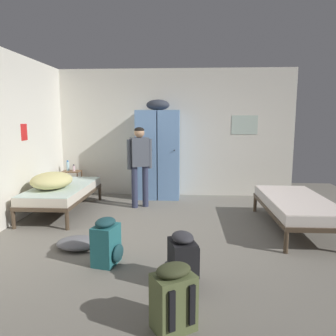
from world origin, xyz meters
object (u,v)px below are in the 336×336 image
at_px(backpack_black, 181,260).
at_px(backpack_olive, 173,298).
at_px(lotion_bottle, 74,168).
at_px(bed_right, 297,205).
at_px(water_bottle, 68,166).
at_px(backpack_teal, 107,242).
at_px(bed_left_rear, 63,192).
at_px(bedding_heap, 52,180).
at_px(person_traveler, 140,160).
at_px(shelf_unit, 72,181).
at_px(clothes_pile_grey, 78,243).
at_px(locker_bank, 158,153).

bearing_deg(backpack_black, backpack_olive, -94.64).
height_order(lotion_bottle, backpack_black, lotion_bottle).
height_order(bed_right, water_bottle, water_bottle).
bearing_deg(backpack_black, backpack_teal, 154.32).
xyz_separation_m(bed_left_rear, lotion_bottle, (-0.18, 1.11, 0.25)).
bearing_deg(bed_left_rear, water_bottle, 105.75).
distance_m(bedding_heap, backpack_olive, 3.67).
xyz_separation_m(backpack_black, backpack_teal, (-0.87, 0.42, 0.00)).
bearing_deg(person_traveler, water_bottle, 156.09).
bearing_deg(water_bottle, backpack_black, -55.19).
bearing_deg(shelf_unit, bed_left_rear, -77.74).
bearing_deg(clothes_pile_grey, person_traveler, 75.50).
bearing_deg(backpack_teal, backpack_olive, -53.93).
bearing_deg(bedding_heap, backpack_teal, -52.04).
distance_m(shelf_unit, backpack_olive, 4.90).
bearing_deg(bed_right, lotion_bottle, 156.33).
bearing_deg(lotion_bottle, bed_right, -23.67).
distance_m(locker_bank, shelf_unit, 1.97).
bearing_deg(backpack_black, water_bottle, 124.81).
height_order(person_traveler, backpack_olive, person_traveler).
relative_size(person_traveler, clothes_pile_grey, 2.69).
bearing_deg(person_traveler, clothes_pile_grey, -104.50).
distance_m(bed_right, backpack_teal, 2.92).
distance_m(backpack_olive, clothes_pile_grey, 2.03).
xyz_separation_m(bed_right, water_bottle, (-4.23, 1.85, 0.29)).
bearing_deg(bedding_heap, lotion_bottle, 94.09).
bearing_deg(lotion_bottle, backpack_black, -56.38).
xyz_separation_m(person_traveler, clothes_pile_grey, (-0.52, -2.02, -0.85)).
height_order(water_bottle, backpack_teal, water_bottle).
relative_size(bedding_heap, person_traveler, 0.54).
height_order(lotion_bottle, backpack_teal, lotion_bottle).
height_order(bedding_heap, lotion_bottle, bedding_heap).
relative_size(backpack_black, clothes_pile_grey, 0.97).
distance_m(water_bottle, clothes_pile_grey, 3.05).
xyz_separation_m(water_bottle, clothes_pile_grey, (1.15, -2.76, -0.60)).
bearing_deg(bedding_heap, bed_left_rear, 70.20).
bearing_deg(backpack_black, lotion_bottle, 123.62).
bearing_deg(person_traveler, lotion_bottle, 155.89).
distance_m(backpack_black, clothes_pile_grey, 1.62).
height_order(water_bottle, clothes_pile_grey, water_bottle).
distance_m(bed_right, lotion_bottle, 4.46).
relative_size(shelf_unit, bedding_heap, 0.69).
xyz_separation_m(backpack_teal, clothes_pile_grey, (-0.49, 0.44, -0.19)).
relative_size(locker_bank, water_bottle, 9.22).
xyz_separation_m(bed_left_rear, backpack_olive, (2.12, -3.14, -0.12)).
distance_m(locker_bank, backpack_teal, 3.30).
bearing_deg(locker_bank, lotion_bottle, -177.57).
xyz_separation_m(bedding_heap, lotion_bottle, (-0.10, 1.34, 0.01)).
bearing_deg(backpack_teal, shelf_unit, 116.21).
height_order(person_traveler, backpack_teal, person_traveler).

